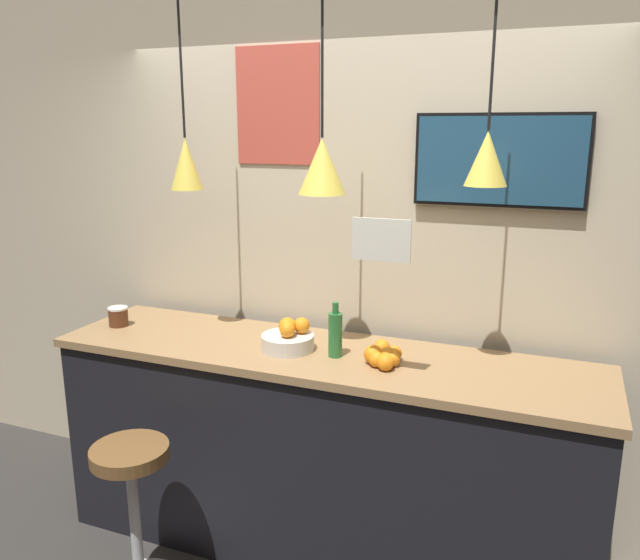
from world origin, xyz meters
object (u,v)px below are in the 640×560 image
Objects in this scene: bar_stool at (134,502)px; fruit_bowl at (289,339)px; juice_bottle at (335,334)px; mounted_tv at (499,160)px; spread_jar at (118,316)px.

fruit_bowl is at bearing 49.88° from bar_stool.
juice_bottle is at bearing 38.65° from bar_stool.
fruit_bowl reaches higher than bar_stool.
bar_stool is 2.24m from mounted_tv.
bar_stool is at bearing -130.12° from fruit_bowl.
fruit_bowl reaches higher than spread_jar.
juice_bottle is at bearing -146.97° from mounted_tv.
bar_stool is 2.93× the size of fruit_bowl.
mounted_tv is (1.37, 1.00, 1.47)m from bar_stool.
mounted_tv is at bearing 33.03° from juice_bottle.
juice_bottle is (0.24, -0.00, 0.06)m from fruit_bowl.
fruit_bowl is at bearing 0.14° from spread_jar.
mounted_tv reaches higher than bar_stool.
bar_stool is 2.84× the size of juice_bottle.
juice_bottle is (0.73, 0.59, 0.69)m from bar_stool.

